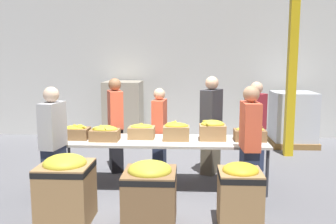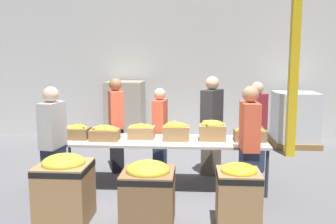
# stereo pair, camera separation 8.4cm
# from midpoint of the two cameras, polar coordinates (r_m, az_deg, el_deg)

# --- Properties ---
(ground_plane) EXTENTS (30.00, 30.00, 0.00)m
(ground_plane) POSITION_cam_midpoint_polar(r_m,az_deg,el_deg) (6.14, -0.75, -11.23)
(ground_plane) COLOR slate
(wall_back) EXTENTS (16.00, 0.08, 4.00)m
(wall_back) POSITION_cam_midpoint_polar(r_m,az_deg,el_deg) (9.60, 1.11, 8.07)
(wall_back) COLOR silver
(wall_back) RESTS_ON ground_plane
(sorting_table) EXTENTS (3.33, 0.87, 0.77)m
(sorting_table) POSITION_cam_midpoint_polar(r_m,az_deg,el_deg) (5.93, -0.77, -4.65)
(sorting_table) COLOR beige
(sorting_table) RESTS_ON ground_plane
(banana_box_0) EXTENTS (0.43, 0.30, 0.24)m
(banana_box_0) POSITION_cam_midpoint_polar(r_m,az_deg,el_deg) (6.15, -13.47, -2.95)
(banana_box_0) COLOR olive
(banana_box_0) RESTS_ON sorting_table
(banana_box_1) EXTENTS (0.44, 0.31, 0.25)m
(banana_box_1) POSITION_cam_midpoint_polar(r_m,az_deg,el_deg) (5.94, -9.22, -3.15)
(banana_box_1) COLOR olive
(banana_box_1) RESTS_ON sorting_table
(banana_box_2) EXTENTS (0.41, 0.30, 0.24)m
(banana_box_2) POSITION_cam_midpoint_polar(r_m,az_deg,el_deg) (6.03, -3.65, -2.92)
(banana_box_2) COLOR #A37A4C
(banana_box_2) RESTS_ON sorting_table
(banana_box_3) EXTENTS (0.41, 0.31, 0.30)m
(banana_box_3) POSITION_cam_midpoint_polar(r_m,az_deg,el_deg) (5.86, 1.64, -2.94)
(banana_box_3) COLOR #A37A4C
(banana_box_3) RESTS_ON sorting_table
(banana_box_4) EXTENTS (0.41, 0.33, 0.32)m
(banana_box_4) POSITION_cam_midpoint_polar(r_m,az_deg,el_deg) (5.92, 7.18, -2.71)
(banana_box_4) COLOR #A37A4C
(banana_box_4) RESTS_ON sorting_table
(banana_box_5) EXTENTS (0.48, 0.30, 0.23)m
(banana_box_5) POSITION_cam_midpoint_polar(r_m,az_deg,el_deg) (5.98, 12.76, -3.26)
(banana_box_5) COLOR olive
(banana_box_5) RESTS_ON sorting_table
(volunteer_0) EXTENTS (0.25, 0.43, 1.52)m
(volunteer_0) POSITION_cam_midpoint_polar(r_m,az_deg,el_deg) (6.62, -0.88, -2.98)
(volunteer_0) COLOR #2D3856
(volunteer_0) RESTS_ON ground_plane
(volunteer_1) EXTENTS (0.36, 0.50, 1.69)m
(volunteer_1) POSITION_cam_midpoint_polar(r_m,az_deg,el_deg) (6.80, -7.55, -2.02)
(volunteer_1) COLOR black
(volunteer_1) RESTS_ON ground_plane
(volunteer_2) EXTENTS (0.44, 0.48, 1.64)m
(volunteer_2) POSITION_cam_midpoint_polar(r_m,az_deg,el_deg) (6.77, 13.59, -2.46)
(volunteer_2) COLOR #2D3856
(volunteer_2) RESTS_ON ground_plane
(volunteer_3) EXTENTS (0.24, 0.46, 1.68)m
(volunteer_3) POSITION_cam_midpoint_polar(r_m,az_deg,el_deg) (5.31, 12.66, -5.20)
(volunteer_3) COLOR #2D3856
(volunteer_3) RESTS_ON ground_plane
(volunteer_4) EXTENTS (0.42, 0.52, 1.73)m
(volunteer_4) POSITION_cam_midpoint_polar(r_m,az_deg,el_deg) (6.63, 7.03, -2.11)
(volunteer_4) COLOR #6B604C
(volunteer_4) RESTS_ON ground_plane
(volunteer_5) EXTENTS (0.28, 0.47, 1.65)m
(volunteer_5) POSITION_cam_midpoint_polar(r_m,az_deg,el_deg) (5.60, -16.68, -4.78)
(volunteer_5) COLOR #2D3856
(volunteer_5) RESTS_ON ground_plane
(donation_bin_0) EXTENTS (0.63, 0.63, 0.87)m
(donation_bin_0) POSITION_cam_midpoint_polar(r_m,az_deg,el_deg) (4.94, -15.01, -10.85)
(donation_bin_0) COLOR #A37A4C
(donation_bin_0) RESTS_ON ground_plane
(donation_bin_1) EXTENTS (0.64, 0.64, 0.80)m
(donation_bin_1) POSITION_cam_midpoint_polar(r_m,az_deg,el_deg) (4.73, -2.52, -11.93)
(donation_bin_1) COLOR olive
(donation_bin_1) RESTS_ON ground_plane
(donation_bin_2) EXTENTS (0.52, 0.52, 0.80)m
(donation_bin_2) POSITION_cam_midpoint_polar(r_m,az_deg,el_deg) (4.74, 11.16, -12.03)
(donation_bin_2) COLOR #A37A4C
(donation_bin_2) RESTS_ON ground_plane
(support_pillar) EXTENTS (0.17, 0.17, 4.00)m
(support_pillar) POSITION_cam_midpoint_polar(r_m,az_deg,el_deg) (8.06, 18.95, 7.53)
(support_pillar) COLOR gold
(support_pillar) RESTS_ON ground_plane
(pallet_stack_0) EXTENTS (0.96, 0.96, 1.47)m
(pallet_stack_0) POSITION_cam_midpoint_polar(r_m,az_deg,el_deg) (9.23, -6.26, 0.04)
(pallet_stack_0) COLOR olive
(pallet_stack_0) RESTS_ON ground_plane
(pallet_stack_1) EXTENTS (1.02, 1.02, 1.25)m
(pallet_stack_1) POSITION_cam_midpoint_polar(r_m,az_deg,el_deg) (9.19, 19.01, -1.10)
(pallet_stack_1) COLOR olive
(pallet_stack_1) RESTS_ON ground_plane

